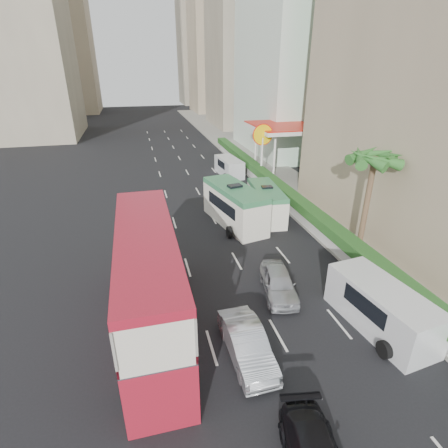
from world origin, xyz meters
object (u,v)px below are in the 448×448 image
object	(u,v)px
car_silver_lane_a	(246,356)
panel_van_far	(229,167)
van_asset	(232,212)
shell_station	(281,150)
palm_tree	(366,206)
panel_van_near	(381,308)
minibus_far	(266,203)
car_silver_lane_b	(278,293)
double_decker_bus	(150,283)
minibus_near	(234,206)

from	to	relation	value
car_silver_lane_a	panel_van_far	bearing A→B (deg)	75.14
van_asset	shell_station	world-z (taller)	shell_station
palm_tree	panel_van_near	bearing A→B (deg)	-116.58
van_asset	panel_van_near	size ratio (longest dim) A/B	0.80
van_asset	panel_van_near	distance (m)	15.84
minibus_far	panel_van_far	size ratio (longest dim) A/B	1.20
panel_van_near	car_silver_lane_b	bearing A→B (deg)	127.55
van_asset	palm_tree	size ratio (longest dim) A/B	0.69
car_silver_lane_b	minibus_far	distance (m)	10.73
panel_van_near	shell_station	distance (m)	26.24
double_decker_bus	minibus_near	world-z (taller)	double_decker_bus
car_silver_lane_a	panel_van_near	world-z (taller)	panel_van_near
car_silver_lane_b	panel_van_far	xyz separation A→B (m)	(3.24, 22.62, 0.96)
double_decker_bus	panel_van_far	distance (m)	25.81
car_silver_lane_b	shell_station	distance (m)	23.91
palm_tree	car_silver_lane_b	bearing A→B (deg)	-157.24
car_silver_lane_b	panel_van_near	world-z (taller)	panel_van_near
car_silver_lane_b	palm_tree	world-z (taller)	palm_tree
double_decker_bus	panel_van_near	world-z (taller)	double_decker_bus
palm_tree	shell_station	xyz separation A→B (m)	(2.20, 19.00, -0.63)
panel_van_near	palm_tree	bearing A→B (deg)	56.22
minibus_near	panel_van_far	world-z (taller)	minibus_near
double_decker_bus	minibus_near	bearing A→B (deg)	56.60
minibus_far	shell_station	size ratio (longest dim) A/B	0.72
palm_tree	shell_station	world-z (taller)	palm_tree
car_silver_lane_b	panel_van_far	size ratio (longest dim) A/B	0.86
panel_van_far	minibus_far	bearing A→B (deg)	-96.66
car_silver_lane_b	double_decker_bus	bearing A→B (deg)	-160.68
van_asset	minibus_far	size ratio (longest dim) A/B	0.77
double_decker_bus	palm_tree	bearing A→B (deg)	16.16
palm_tree	car_silver_lane_a	bearing A→B (deg)	-145.52
car_silver_lane_b	minibus_near	world-z (taller)	minibus_near
car_silver_lane_b	shell_station	bearing A→B (deg)	77.66
car_silver_lane_a	car_silver_lane_b	xyz separation A→B (m)	(3.09, 3.98, 0.00)
minibus_far	minibus_near	bearing A→B (deg)	-162.91
palm_tree	van_asset	bearing A→B (deg)	125.40
van_asset	palm_tree	distance (m)	11.44
double_decker_bus	shell_station	distance (m)	28.02
car_silver_lane_b	minibus_far	world-z (taller)	minibus_far
car_silver_lane_a	minibus_far	size ratio (longest dim) A/B	0.76
minibus_far	panel_van_near	world-z (taller)	minibus_far
double_decker_bus	minibus_near	size ratio (longest dim) A/B	1.60
car_silver_lane_b	panel_van_far	bearing A→B (deg)	92.17
panel_van_near	palm_tree	xyz separation A→B (m)	(3.30, 6.60, 2.28)
car_silver_lane_b	shell_station	world-z (taller)	shell_station
van_asset	panel_van_near	bearing A→B (deg)	-76.25
double_decker_bus	van_asset	distance (m)	15.13
panel_van_near	palm_tree	size ratio (longest dim) A/B	0.86
car_silver_lane_b	van_asset	world-z (taller)	car_silver_lane_b
car_silver_lane_a	panel_van_near	size ratio (longest dim) A/B	0.79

